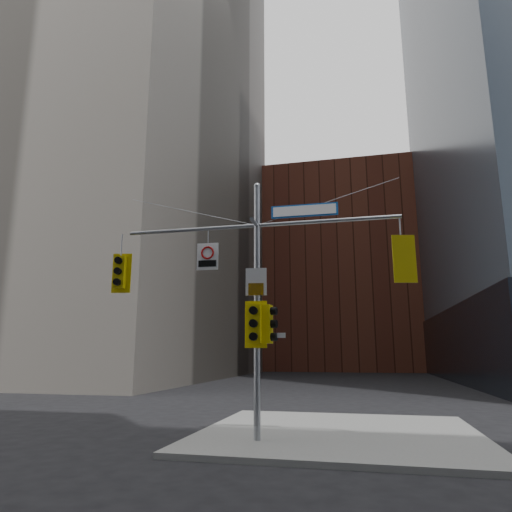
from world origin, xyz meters
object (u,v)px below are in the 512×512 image
at_px(street_sign_blade, 304,211).
at_px(regulatory_sign_arm, 208,256).
at_px(traffic_light_pole_front, 255,324).
at_px(traffic_light_west_arm, 120,272).
at_px(traffic_light_east_arm, 402,260).
at_px(signal_assembly, 257,280).
at_px(traffic_light_pole_side, 269,324).

relative_size(street_sign_blade, regulatory_sign_arm, 2.39).
bearing_deg(traffic_light_pole_front, traffic_light_west_arm, 173.65).
bearing_deg(traffic_light_east_arm, signal_assembly, -13.54).
bearing_deg(signal_assembly, traffic_light_west_arm, 179.83).
height_order(traffic_light_pole_front, street_sign_blade, street_sign_blade).
bearing_deg(regulatory_sign_arm, traffic_light_pole_side, -2.65).
bearing_deg(signal_assembly, traffic_light_east_arm, 0.02).
height_order(signal_assembly, traffic_light_pole_front, signal_assembly).
xyz_separation_m(traffic_light_west_arm, street_sign_blade, (5.67, -0.01, 1.55)).
relative_size(traffic_light_east_arm, street_sign_blade, 0.67).
relative_size(traffic_light_pole_side, traffic_light_pole_front, 0.82).
xyz_separation_m(traffic_light_pole_side, regulatory_sign_arm, (-1.80, -0.02, 2.00)).
xyz_separation_m(signal_assembly, regulatory_sign_arm, (-1.48, -0.02, 0.76)).
distance_m(traffic_light_east_arm, street_sign_blade, 3.00).
bearing_deg(signal_assembly, street_sign_blade, 0.14).
xyz_separation_m(signal_assembly, street_sign_blade, (1.38, 0.00, 1.93)).
height_order(traffic_light_east_arm, traffic_light_pole_front, traffic_light_east_arm).
xyz_separation_m(traffic_light_east_arm, traffic_light_pole_front, (-3.94, -0.27, -1.64)).
distance_m(traffic_light_west_arm, traffic_light_east_arm, 8.24).
height_order(traffic_light_pole_side, regulatory_sign_arm, regulatory_sign_arm).
height_order(street_sign_blade, regulatory_sign_arm, street_sign_blade).
xyz_separation_m(traffic_light_west_arm, traffic_light_pole_side, (4.62, -0.01, -1.63)).
bearing_deg(traffic_light_pole_side, traffic_light_west_arm, 95.64).
distance_m(traffic_light_east_arm, traffic_light_pole_side, 3.97).
relative_size(signal_assembly, traffic_light_pole_front, 6.26).
height_order(signal_assembly, regulatory_sign_arm, signal_assembly).
distance_m(traffic_light_pole_side, traffic_light_pole_front, 0.42).
distance_m(traffic_light_east_arm, traffic_light_pole_front, 4.28).
bearing_deg(traffic_light_pole_front, signal_assembly, 87.31).
bearing_deg(traffic_light_west_arm, traffic_light_pole_side, -10.48).
distance_m(traffic_light_pole_side, street_sign_blade, 3.35).
bearing_deg(regulatory_sign_arm, traffic_light_west_arm, 175.96).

